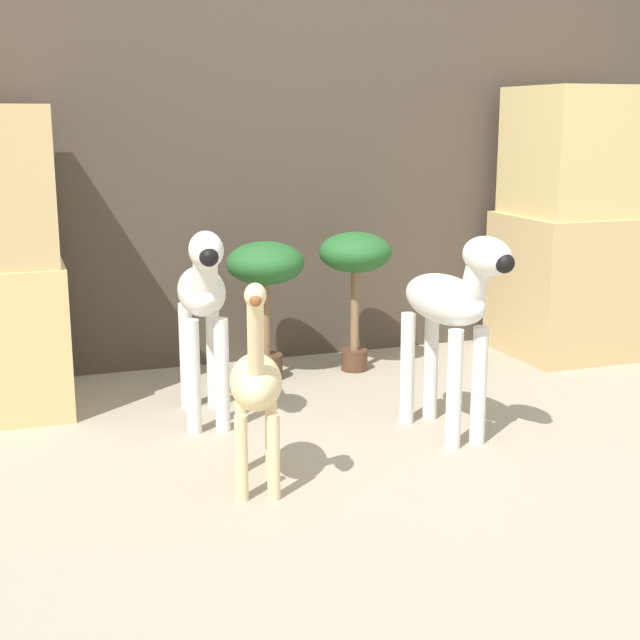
{
  "coord_description": "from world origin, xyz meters",
  "views": [
    {
      "loc": [
        -1.12,
        -2.09,
        1.03
      ],
      "look_at": [
        -0.15,
        0.66,
        0.37
      ],
      "focal_mm": 50.0,
      "sensor_mm": 36.0,
      "label": 1
    }
  ],
  "objects_px": {
    "zebra_right": "(452,309)",
    "giraffe_figurine": "(256,385)",
    "potted_palm_back": "(265,274)",
    "zebra_left": "(203,300)",
    "potted_palm_front": "(355,261)"
  },
  "relations": [
    {
      "from": "zebra_left",
      "to": "potted_palm_back",
      "type": "height_order",
      "value": "zebra_left"
    },
    {
      "from": "zebra_right",
      "to": "potted_palm_back",
      "type": "distance_m",
      "value": 0.93
    },
    {
      "from": "zebra_left",
      "to": "potted_palm_front",
      "type": "relative_size",
      "value": 1.18
    },
    {
      "from": "zebra_right",
      "to": "zebra_left",
      "type": "relative_size",
      "value": 1.0
    },
    {
      "from": "zebra_right",
      "to": "potted_palm_back",
      "type": "bearing_deg",
      "value": 114.36
    },
    {
      "from": "zebra_left",
      "to": "zebra_right",
      "type": "bearing_deg",
      "value": -28.93
    },
    {
      "from": "potted_palm_front",
      "to": "potted_palm_back",
      "type": "relative_size",
      "value": 1.04
    },
    {
      "from": "zebra_right",
      "to": "potted_palm_back",
      "type": "height_order",
      "value": "zebra_right"
    },
    {
      "from": "giraffe_figurine",
      "to": "potted_palm_front",
      "type": "xyz_separation_m",
      "value": [
        0.71,
        1.04,
        0.16
      ]
    },
    {
      "from": "zebra_left",
      "to": "potted_palm_back",
      "type": "bearing_deg",
      "value": 52.03
    },
    {
      "from": "zebra_right",
      "to": "zebra_left",
      "type": "bearing_deg",
      "value": 151.07
    },
    {
      "from": "zebra_right",
      "to": "giraffe_figurine",
      "type": "xyz_separation_m",
      "value": [
        -0.71,
        -0.19,
        -0.13
      ]
    },
    {
      "from": "giraffe_figurine",
      "to": "potted_palm_back",
      "type": "relative_size",
      "value": 1.12
    },
    {
      "from": "giraffe_figurine",
      "to": "potted_palm_front",
      "type": "relative_size",
      "value": 1.08
    },
    {
      "from": "zebra_right",
      "to": "potted_palm_back",
      "type": "xyz_separation_m",
      "value": [
        -0.38,
        0.84,
        -0.0
      ]
    }
  ]
}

